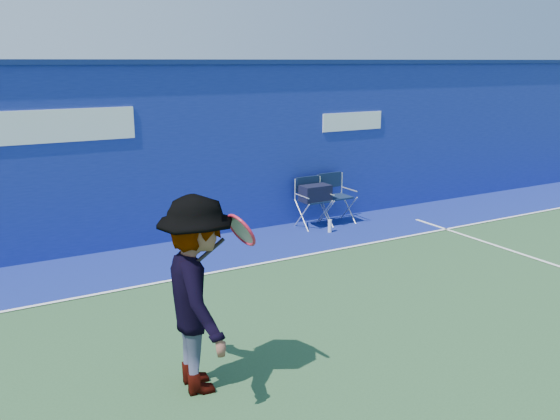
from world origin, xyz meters
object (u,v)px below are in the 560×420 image
directors_chair_left (314,207)px  water_bottle (330,226)px  directors_chair_right (336,208)px  tennis_player (198,295)px

directors_chair_left → water_bottle: directors_chair_left is taller
directors_chair_left → directors_chair_right: 0.53m
water_bottle → directors_chair_right: bearing=45.7°
directors_chair_left → directors_chair_right: (0.52, 0.02, -0.09)m
tennis_player → directors_chair_right: bearing=43.1°
directors_chair_left → tennis_player: tennis_player is taller
directors_chair_left → tennis_player: 5.87m
directors_chair_right → water_bottle: 0.71m
directors_chair_left → tennis_player: size_ratio=0.49×
directors_chair_right → water_bottle: bearing=-134.3°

